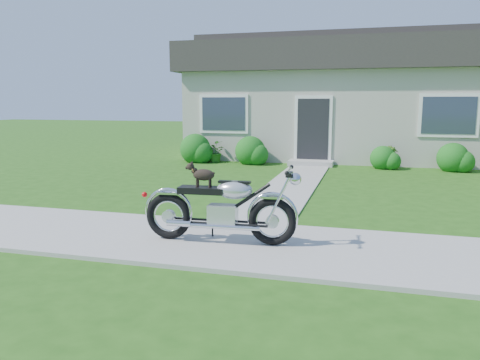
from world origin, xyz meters
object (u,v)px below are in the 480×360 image
(house, at_px, (364,98))
(motorcycle_with_dog, at_px, (223,208))
(potted_plant_left, at_px, (214,152))
(potted_plant_right, at_px, (391,157))

(house, xyz_separation_m, motorcycle_with_dog, (-1.68, -12.09, -1.62))
(potted_plant_left, xyz_separation_m, potted_plant_right, (5.61, 0.00, -0.00))
(house, relative_size, potted_plant_left, 18.03)
(potted_plant_left, height_order, potted_plant_right, potted_plant_left)
(potted_plant_right, bearing_deg, house, 104.89)
(house, xyz_separation_m, potted_plant_right, (0.92, -3.44, -1.81))
(potted_plant_right, xyz_separation_m, motorcycle_with_dog, (-2.60, -8.64, 0.19))
(potted_plant_right, height_order, motorcycle_with_dog, motorcycle_with_dog)
(house, distance_m, potted_plant_right, 4.00)
(potted_plant_left, xyz_separation_m, motorcycle_with_dog, (3.01, -8.64, 0.19))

